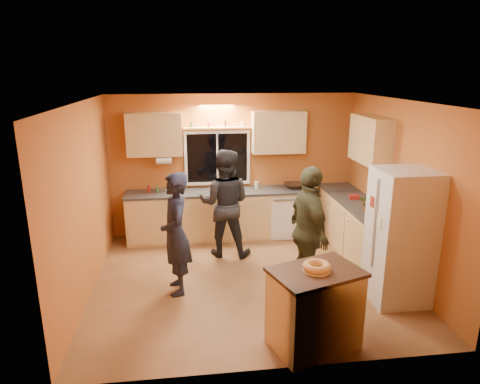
{
  "coord_description": "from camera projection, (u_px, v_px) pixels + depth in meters",
  "views": [
    {
      "loc": [
        -0.86,
        -5.71,
        3.01
      ],
      "look_at": [
        -0.08,
        0.4,
        1.24
      ],
      "focal_mm": 32.0,
      "sensor_mm": 36.0,
      "label": 1
    }
  ],
  "objects": [
    {
      "name": "back_counter",
      "position": [
        236.0,
        214.0,
        7.87
      ],
      "size": [
        4.23,
        0.62,
        0.9
      ],
      "color": "#D7BA71",
      "rests_on": "ground"
    },
    {
      "name": "person_center",
      "position": [
        225.0,
        203.0,
        7.01
      ],
      "size": [
        1.01,
        0.86,
        1.79
      ],
      "primitive_type": "imported",
      "rotation": [
        0.0,
        0.0,
        2.9
      ],
      "color": "black",
      "rests_on": "ground"
    },
    {
      "name": "utensil_crock",
      "position": [
        221.0,
        186.0,
        7.73
      ],
      "size": [
        0.14,
        0.14,
        0.17
      ],
      "primitive_type": "cylinder",
      "color": "beige",
      "rests_on": "back_counter"
    },
    {
      "name": "red_box",
      "position": [
        354.0,
        197.0,
        7.22
      ],
      "size": [
        0.19,
        0.16,
        0.07
      ],
      "primitive_type": "cube",
      "rotation": [
        0.0,
        0.0,
        -0.26
      ],
      "color": "maroon",
      "rests_on": "right_counter"
    },
    {
      "name": "island",
      "position": [
        314.0,
        308.0,
        4.73
      ],
      "size": [
        1.11,
        0.92,
        0.93
      ],
      "rotation": [
        0.0,
        0.0,
        0.33
      ],
      "color": "#D7BA71",
      "rests_on": "ground"
    },
    {
      "name": "ground",
      "position": [
        249.0,
        279.0,
        6.38
      ],
      "size": [
        4.5,
        4.5,
        0.0
      ],
      "primitive_type": "plane",
      "color": "brown",
      "rests_on": "ground"
    },
    {
      "name": "right_counter",
      "position": [
        363.0,
        233.0,
        6.97
      ],
      "size": [
        0.62,
        1.84,
        0.9
      ],
      "color": "#D7BA71",
      "rests_on": "ground"
    },
    {
      "name": "room_shell",
      "position": [
        253.0,
        167.0,
        6.34
      ],
      "size": [
        4.54,
        4.04,
        2.61
      ],
      "color": "#B76B2F",
      "rests_on": "ground"
    },
    {
      "name": "mixing_bowl",
      "position": [
        294.0,
        186.0,
        7.89
      ],
      "size": [
        0.41,
        0.41,
        0.09
      ],
      "primitive_type": "imported",
      "rotation": [
        0.0,
        0.0,
        0.13
      ],
      "color": "black",
      "rests_on": "back_counter"
    },
    {
      "name": "person_left",
      "position": [
        176.0,
        234.0,
        5.82
      ],
      "size": [
        0.49,
        0.67,
        1.71
      ],
      "primitive_type": "imported",
      "rotation": [
        0.0,
        0.0,
        -1.44
      ],
      "color": "black",
      "rests_on": "ground"
    },
    {
      "name": "person_right",
      "position": [
        309.0,
        232.0,
        5.77
      ],
      "size": [
        0.57,
        1.1,
        1.8
      ],
      "primitive_type": "imported",
      "rotation": [
        0.0,
        0.0,
        1.7
      ],
      "color": "#2E3320",
      "rests_on": "ground"
    },
    {
      "name": "bundt_pastry",
      "position": [
        317.0,
        267.0,
        4.59
      ],
      "size": [
        0.31,
        0.31,
        0.09
      ],
      "primitive_type": "torus",
      "color": "#DBA95A",
      "rests_on": "island"
    },
    {
      "name": "refrigerator",
      "position": [
        401.0,
        237.0,
        5.59
      ],
      "size": [
        0.72,
        0.7,
        1.8
      ],
      "primitive_type": "cube",
      "color": "silver",
      "rests_on": "ground"
    },
    {
      "name": "potted_plant",
      "position": [
        370.0,
        203.0,
        6.49
      ],
      "size": [
        0.35,
        0.33,
        0.31
      ],
      "primitive_type": "imported",
      "rotation": [
        0.0,
        0.0,
        -0.38
      ],
      "color": "gray",
      "rests_on": "right_counter"
    }
  ]
}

